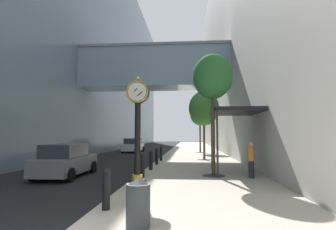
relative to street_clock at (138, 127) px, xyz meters
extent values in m
plane|color=black|center=(-0.67, 21.86, -2.40)|extent=(110.00, 110.00, 0.00)
cube|color=#BCB29E|center=(2.43, 24.86, -2.33)|extent=(6.19, 80.00, 0.14)
cube|color=slate|center=(-12.71, 24.86, 11.74)|extent=(9.00, 80.00, 28.28)
cube|color=#849EB2|center=(-1.34, 15.05, 5.88)|extent=(14.34, 3.20, 3.61)
cube|color=gray|center=(-1.34, 15.05, 7.81)|extent=(14.34, 3.40, 0.24)
cube|color=#B7B2A8|center=(10.02, 24.86, 11.44)|extent=(9.00, 80.00, 27.68)
cube|color=black|center=(0.00, 0.01, -2.09)|extent=(0.55, 0.55, 0.35)
cylinder|color=gold|center=(0.00, 0.01, -1.82)|extent=(0.39, 0.38, 0.18)
cylinder|color=black|center=(0.00, 0.01, -0.43)|extent=(0.22, 0.22, 2.61)
cylinder|color=black|center=(0.00, 0.01, 1.30)|extent=(0.84, 0.28, 0.84)
torus|color=gold|center=(0.00, -0.14, 1.30)|extent=(0.82, 0.05, 0.82)
cylinder|color=white|center=(0.00, -0.14, 1.30)|extent=(0.69, 0.01, 0.69)
cylinder|color=white|center=(0.00, 0.16, 1.30)|extent=(0.69, 0.01, 0.69)
sphere|color=gold|center=(0.00, 0.01, 1.79)|extent=(0.16, 0.16, 0.16)
cube|color=black|center=(-0.05, -0.15, 1.37)|extent=(0.13, 0.01, 0.15)
cube|color=black|center=(0.10, -0.15, 1.21)|extent=(0.22, 0.01, 0.19)
cylinder|color=black|center=(-0.29, -2.72, -1.80)|extent=(0.21, 0.21, 0.93)
sphere|color=black|center=(-0.29, -2.72, -1.27)|extent=(0.22, 0.22, 0.22)
cylinder|color=black|center=(-0.29, 2.72, -1.80)|extent=(0.21, 0.21, 0.93)
sphere|color=black|center=(-0.29, 2.72, -1.27)|extent=(0.22, 0.22, 0.22)
cylinder|color=black|center=(-0.29, 5.44, -1.80)|extent=(0.21, 0.21, 0.93)
sphere|color=black|center=(-0.29, 5.44, -1.27)|extent=(0.22, 0.22, 0.22)
cylinder|color=black|center=(-0.29, 8.17, -1.80)|extent=(0.21, 0.21, 0.93)
sphere|color=black|center=(-0.29, 8.17, -1.27)|extent=(0.22, 0.22, 0.22)
cylinder|color=black|center=(-0.29, 10.89, -1.80)|extent=(0.21, 0.21, 0.93)
sphere|color=black|center=(-0.29, 10.89, -1.27)|extent=(0.22, 0.22, 0.22)
cylinder|color=#333335|center=(3.06, 3.47, -2.25)|extent=(1.10, 1.10, 0.02)
cylinder|color=#4C3D2D|center=(3.06, 3.47, -0.20)|extent=(0.18, 0.18, 4.13)
ellipsoid|color=#2D7033|center=(3.06, 3.47, 2.60)|extent=(1.95, 1.95, 2.24)
cylinder|color=#333335|center=(3.06, 12.06, -2.25)|extent=(1.10, 1.10, 0.02)
cylinder|color=brown|center=(3.06, 12.06, -0.66)|extent=(0.18, 0.18, 3.20)
ellipsoid|color=#428438|center=(3.06, 12.06, 1.85)|extent=(2.44, 2.44, 2.80)
cylinder|color=#333335|center=(3.06, 20.65, -2.25)|extent=(1.10, 1.10, 0.02)
cylinder|color=#4C3D2D|center=(3.06, 20.65, -0.53)|extent=(0.18, 0.18, 3.47)
ellipsoid|color=#387F3D|center=(3.06, 20.65, 2.04)|extent=(2.21, 2.21, 2.55)
cylinder|color=#383D42|center=(0.81, -4.01, -1.80)|extent=(0.52, 0.52, 0.92)
cone|color=#272A2E|center=(0.81, -4.01, -1.29)|extent=(0.53, 0.53, 0.16)
cylinder|color=#23232D|center=(4.73, 2.95, -1.87)|extent=(0.37, 0.37, 0.78)
cylinder|color=#B77A33|center=(4.73, 2.95, -1.17)|extent=(0.48, 0.48, 0.63)
sphere|color=tan|center=(4.73, 2.95, -0.73)|extent=(0.24, 0.24, 0.24)
cube|color=black|center=(4.32, 4.58, 0.94)|extent=(2.40, 3.60, 0.20)
cylinder|color=#333338|center=(3.20, 2.98, -0.66)|extent=(0.10, 0.10, 3.20)
cylinder|color=#333338|center=(3.20, 6.18, -0.66)|extent=(0.10, 0.10, 3.20)
cube|color=silver|center=(-4.98, 22.68, -1.77)|extent=(2.01, 4.23, 0.82)
cube|color=#282D38|center=(-4.98, 22.47, -1.05)|extent=(1.73, 2.39, 0.67)
cylinder|color=black|center=(-5.89, 24.13, -2.08)|extent=(0.24, 0.65, 0.64)
cylinder|color=black|center=(-3.99, 24.07, -2.08)|extent=(0.24, 0.65, 0.64)
cylinder|color=black|center=(-5.97, 21.29, -2.08)|extent=(0.24, 0.65, 0.64)
cylinder|color=black|center=(-4.07, 21.23, -2.08)|extent=(0.24, 0.65, 0.64)
cube|color=slate|center=(-4.34, 3.51, -1.78)|extent=(1.83, 4.38, 0.79)
cube|color=#282D38|center=(-4.34, 3.29, -1.08)|extent=(1.59, 2.46, 0.65)
cylinder|color=black|center=(-5.24, 4.97, -2.08)|extent=(0.23, 0.64, 0.64)
cylinder|color=black|center=(-3.49, 5.00, -2.08)|extent=(0.23, 0.64, 0.64)
cylinder|color=black|center=(-5.19, 2.01, -2.08)|extent=(0.23, 0.64, 0.64)
cylinder|color=black|center=(-3.44, 2.04, -2.08)|extent=(0.23, 0.64, 0.64)
camera|label=1|loc=(1.93, -9.84, -0.28)|focal=28.86mm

